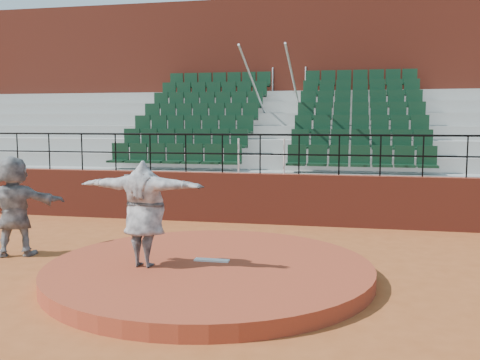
# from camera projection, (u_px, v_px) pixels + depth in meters

# --- Properties ---
(ground) EXTENTS (90.00, 90.00, 0.00)m
(ground) POSITION_uv_depth(u_px,v_px,m) (210.00, 278.00, 9.06)
(ground) COLOR #A24F24
(ground) RESTS_ON ground
(pitchers_mound) EXTENTS (5.50, 5.50, 0.25)m
(pitchers_mound) POSITION_uv_depth(u_px,v_px,m) (209.00, 270.00, 9.05)
(pitchers_mound) COLOR #9B3B22
(pitchers_mound) RESTS_ON ground
(pitching_rubber) EXTENTS (0.60, 0.15, 0.03)m
(pitching_rubber) POSITION_uv_depth(u_px,v_px,m) (212.00, 260.00, 9.18)
(pitching_rubber) COLOR white
(pitching_rubber) RESTS_ON pitchers_mound
(boundary_wall) EXTENTS (24.00, 0.30, 1.30)m
(boundary_wall) POSITION_uv_depth(u_px,v_px,m) (260.00, 198.00, 13.86)
(boundary_wall) COLOR maroon
(boundary_wall) RESTS_ON ground
(wall_railing) EXTENTS (24.04, 0.05, 1.03)m
(wall_railing) POSITION_uv_depth(u_px,v_px,m) (260.00, 145.00, 13.70)
(wall_railing) COLOR black
(wall_railing) RESTS_ON boundary_wall
(seating_deck) EXTENTS (24.00, 5.97, 4.63)m
(seating_deck) POSITION_uv_depth(u_px,v_px,m) (279.00, 158.00, 17.31)
(seating_deck) COLOR #9B9B95
(seating_deck) RESTS_ON ground
(press_box_facade) EXTENTS (24.00, 3.00, 7.10)m
(press_box_facade) POSITION_uv_depth(u_px,v_px,m) (293.00, 98.00, 20.93)
(press_box_facade) COLOR maroon
(press_box_facade) RESTS_ON ground
(pitcher) EXTENTS (2.19, 0.71, 1.76)m
(pitcher) POSITION_uv_depth(u_px,v_px,m) (144.00, 214.00, 8.78)
(pitcher) COLOR black
(pitcher) RESTS_ON pitchers_mound
(fielder) EXTENTS (1.93, 1.14, 1.98)m
(fielder) POSITION_uv_depth(u_px,v_px,m) (15.00, 206.00, 10.46)
(fielder) COLOR black
(fielder) RESTS_ON ground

